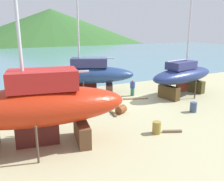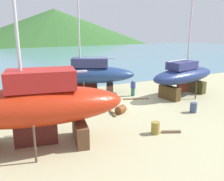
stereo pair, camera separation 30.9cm
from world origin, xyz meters
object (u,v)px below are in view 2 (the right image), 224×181
object	(u,v)px
sailboat_small_center	(34,105)
sailboat_mid_port	(184,75)
worker	(133,88)
barrel_tipped_left	(155,128)
barrel_tipped_right	(121,109)
sailboat_large_starboard	(86,74)
barrel_by_slipway	(193,108)

from	to	relation	value
sailboat_small_center	sailboat_mid_port	bearing A→B (deg)	-152.34
sailboat_small_center	worker	size ratio (longest dim) A/B	11.35
worker	barrel_tipped_left	size ratio (longest dim) A/B	2.04
sailboat_small_center	barrel_tipped_right	bearing A→B (deg)	-147.67
sailboat_large_starboard	worker	size ratio (longest dim) A/B	8.73
sailboat_mid_port	barrel_tipped_left	world-z (taller)	sailboat_mid_port
sailboat_mid_port	barrel_tipped_right	world-z (taller)	sailboat_mid_port
sailboat_small_center	barrel_by_slipway	distance (m)	12.83
sailboat_small_center	barrel_tipped_right	world-z (taller)	sailboat_small_center
sailboat_large_starboard	barrel_tipped_left	world-z (taller)	sailboat_large_starboard
sailboat_large_starboard	worker	bearing A→B (deg)	165.75
sailboat_small_center	barrel_tipped_left	bearing A→B (deg)	178.03
sailboat_small_center	barrel_tipped_left	xyz separation A→B (m)	(7.35, -1.55, -2.18)
sailboat_mid_port	barrel_by_slipway	distance (m)	5.38
barrel_tipped_left	sailboat_large_starboard	bearing A→B (deg)	93.22
worker	barrel_tipped_left	world-z (taller)	worker
barrel_tipped_left	barrel_by_slipway	bearing A→B (deg)	21.54
sailboat_large_starboard	worker	xyz separation A→B (m)	(3.93, -3.23, -1.20)
sailboat_small_center	sailboat_large_starboard	xyz separation A→B (m)	(6.69, 10.24, -0.52)
sailboat_mid_port	sailboat_large_starboard	distance (m)	10.12
barrel_tipped_right	worker	bearing A→B (deg)	49.12
worker	barrel_tipped_left	bearing A→B (deg)	40.04
sailboat_mid_port	barrel_by_slipway	xyz separation A→B (m)	(-2.65, -4.35, -1.71)
worker	barrel_by_slipway	distance (m)	6.79
sailboat_large_starboard	barrel_tipped_left	size ratio (longest dim) A/B	17.86
sailboat_mid_port	barrel_tipped_right	xyz separation A→B (m)	(-8.20, -1.97, -1.80)
sailboat_mid_port	barrel_by_slipway	bearing A→B (deg)	-133.67
sailboat_mid_port	barrel_tipped_left	size ratio (longest dim) A/B	15.40
barrel_tipped_left	barrel_tipped_right	bearing A→B (deg)	93.48
sailboat_large_starboard	barrel_by_slipway	distance (m)	11.50
sailboat_large_starboard	barrel_by_slipway	bearing A→B (deg)	146.65
sailboat_large_starboard	barrel_tipped_right	size ratio (longest dim) A/B	18.43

